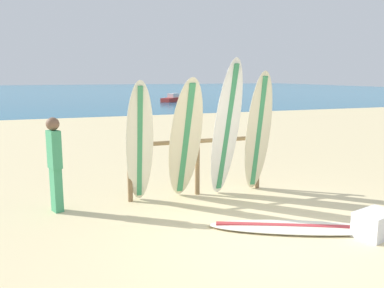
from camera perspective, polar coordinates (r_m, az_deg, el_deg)
The scene contains 11 objects.
ground_plane at distance 5.76m, azimuth 13.25°, elevation -13.68°, with size 120.00×120.00×0.00m, color beige.
ocean_water at distance 62.50m, azimuth -17.34°, elevation 7.26°, with size 120.00×80.00×0.01m, color #196B93.
surfboard_rack at distance 7.60m, azimuth 0.77°, elevation -1.66°, with size 2.70×0.09×1.19m.
surfboard_leaning_far_left at distance 6.93m, azimuth -7.48°, elevation 0.03°, with size 0.58×0.89×2.21m.
surfboard_leaning_left at distance 7.07m, azimuth -0.96°, elevation 0.50°, with size 0.63×1.03×2.25m.
surfboard_leaning_center_left at distance 7.38m, azimuth 4.93°, elevation 2.15°, with size 0.64×0.74×2.58m.
surfboard_leaning_center at distance 7.76m, azimuth 9.41°, elevation 1.59°, with size 0.58×0.72×2.36m.
surfboard_lying_on_sand at distance 6.26m, azimuth 14.64°, elevation -11.43°, with size 2.60×1.60×0.08m.
beachgoer_standing at distance 6.99m, azimuth -18.97°, elevation -2.24°, with size 0.24×0.30×1.59m.
small_boat_offshore at distance 35.18m, azimuth -2.70°, elevation 6.48°, with size 2.77×2.79×0.71m.
cooler_box at distance 6.35m, azimuth 24.67°, elevation -10.32°, with size 0.60×0.40×0.36m, color white.
Camera 1 is at (-2.95, -4.39, 2.27)m, focal length 37.41 mm.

